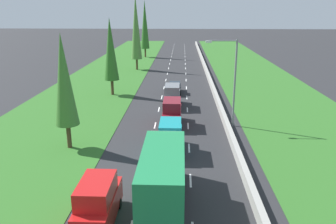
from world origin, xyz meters
name	(u,v)px	position (x,y,z in m)	size (l,w,h in m)	color
ground_plane	(176,77)	(0.00, 60.00, 0.00)	(300.00, 300.00, 0.00)	#28282B
grass_verge_left	(107,76)	(-12.65, 60.00, 0.02)	(14.00, 140.00, 0.04)	#2D6623
grass_verge_right	(256,77)	(14.35, 60.00, 0.02)	(14.00, 140.00, 0.04)	#2D6623
median_barrier	(208,75)	(5.70, 60.00, 0.42)	(0.44, 120.00, 0.85)	#9E9B93
lane_markings	(176,77)	(0.00, 60.00, 0.01)	(3.64, 116.00, 0.01)	white
green_box_truck_centre_lane	(164,178)	(0.02, 17.21, 2.18)	(2.46, 9.40, 4.18)	black
red_van_left_lane	(98,202)	(-3.62, 15.63, 1.40)	(1.96, 4.90, 2.82)	red
teal_van_centre_lane	(170,137)	(0.12, 26.04, 1.40)	(1.96, 4.90, 2.82)	teal
maroon_van_centre_lane	(172,112)	(0.04, 33.22, 1.40)	(1.96, 4.90, 2.82)	maroon
grey_van_centre_lane	(172,96)	(-0.15, 40.36, 1.40)	(1.96, 4.90, 2.82)	slate
black_sedan_centre_lane	(175,88)	(0.00, 47.53, 0.81)	(1.82, 4.50, 1.64)	black
poplar_tree_second	(64,80)	(-8.88, 26.69, 6.09)	(2.05, 2.05, 10.09)	#4C3823
poplar_tree_third	(111,49)	(-8.89, 46.17, 6.45)	(2.07, 2.07, 10.81)	#4C3823
poplar_tree_fourth	(136,27)	(-8.07, 67.19, 8.36)	(2.17, 2.17, 14.60)	#4C3823
poplar_tree_fifth	(145,25)	(-8.30, 85.57, 8.03)	(2.15, 2.15, 13.95)	#4C3823
street_light_mast	(232,77)	(6.09, 33.28, 5.23)	(3.20, 0.28, 9.00)	gray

